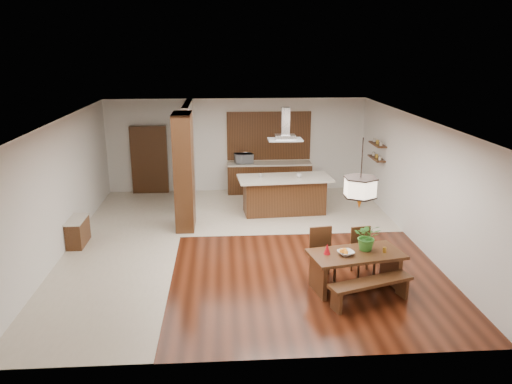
{
  "coord_description": "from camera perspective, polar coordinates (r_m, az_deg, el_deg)",
  "views": [
    {
      "loc": [
        -0.43,
        -10.82,
        4.44
      ],
      "look_at": [
        0.3,
        0.0,
        1.25
      ],
      "focal_mm": 35.0,
      "sensor_mm": 36.0,
      "label": 1
    }
  ],
  "objects": [
    {
      "name": "partition_pier",
      "position": [
        12.43,
        -8.23,
        2.29
      ],
      "size": [
        0.45,
        1.0,
        2.9
      ],
      "primitive_type": "cube",
      "color": "#311B0D",
      "rests_on": "ground"
    },
    {
      "name": "microwave",
      "position": [
        15.4,
        -1.41,
        3.86
      ],
      "size": [
        0.6,
        0.46,
        0.3
      ],
      "primitive_type": "imported",
      "rotation": [
        0.0,
        0.0,
        0.19
      ],
      "color": "#B0B3B8",
      "rests_on": "rear_counter"
    },
    {
      "name": "napkin_cone",
      "position": [
        9.38,
        8.14,
        -6.47
      ],
      "size": [
        0.15,
        0.15,
        0.2
      ],
      "primitive_type": "cone",
      "rotation": [
        0.0,
        0.0,
        0.15
      ],
      "color": "red",
      "rests_on": "dining_table"
    },
    {
      "name": "rear_counter",
      "position": [
        15.6,
        1.52,
        1.67
      ],
      "size": [
        2.6,
        0.62,
        0.95
      ],
      "color": "#311B0D",
      "rests_on": "ground"
    },
    {
      "name": "shelf_upper",
      "position": [
        14.34,
        13.72,
        5.32
      ],
      "size": [
        0.26,
        0.9,
        0.04
      ],
      "primitive_type": "cube",
      "color": "#311B0D",
      "rests_on": "room_shell"
    },
    {
      "name": "tile_kitchen",
      "position": [
        14.14,
        3.16,
        -1.91
      ],
      "size": [
        5.5,
        4.0,
        0.01
      ],
      "primitive_type": "cube",
      "color": "beige",
      "rests_on": "ground"
    },
    {
      "name": "dining_table",
      "position": [
        9.64,
        11.32,
        -7.87
      ],
      "size": [
        1.87,
        1.19,
        0.72
      ],
      "rotation": [
        0.0,
        0.0,
        0.2
      ],
      "color": "#311B0D",
      "rests_on": "ground"
    },
    {
      "name": "island_cup",
      "position": [
        13.45,
        4.95,
        1.88
      ],
      "size": [
        0.17,
        0.17,
        0.1
      ],
      "primitive_type": "imported",
      "rotation": [
        0.0,
        0.0,
        -0.41
      ],
      "color": "silver",
      "rests_on": "kitchen_island"
    },
    {
      "name": "dining_bench",
      "position": [
        9.28,
        12.93,
        -11.09
      ],
      "size": [
        1.62,
        0.85,
        0.45
      ],
      "primitive_type": null,
      "rotation": [
        0.0,
        0.0,
        0.33
      ],
      "color": "#311B0D",
      "rests_on": "ground"
    },
    {
      "name": "room_shell",
      "position": [
        11.09,
        -1.55,
        4.0
      ],
      "size": [
        9.0,
        9.04,
        2.92
      ],
      "color": "black",
      "rests_on": "ground"
    },
    {
      "name": "foliage_plant",
      "position": [
        9.64,
        12.62,
        -4.98
      ],
      "size": [
        0.58,
        0.53,
        0.54
      ],
      "primitive_type": "imported",
      "rotation": [
        0.0,
        0.0,
        -0.24
      ],
      "color": "#357A28",
      "rests_on": "dining_table"
    },
    {
      "name": "soffit_band",
      "position": [
        10.94,
        -1.58,
        8.21
      ],
      "size": [
        8.0,
        9.0,
        0.02
      ],
      "primitive_type": "cube",
      "color": "#3A1D0E",
      "rests_on": "room_shell"
    },
    {
      "name": "partition_stub",
      "position": [
        14.47,
        -7.65,
        4.32
      ],
      "size": [
        0.18,
        2.4,
        2.9
      ],
      "primitive_type": "cube",
      "color": "silver",
      "rests_on": "ground"
    },
    {
      "name": "shelf_lower",
      "position": [
        14.42,
        13.61,
        3.76
      ],
      "size": [
        0.26,
        0.9,
        0.04
      ],
      "primitive_type": "cube",
      "color": "#311B0D",
      "rests_on": "room_shell"
    },
    {
      "name": "gold_ornament",
      "position": [
        9.69,
        14.48,
        -6.42
      ],
      "size": [
        0.07,
        0.07,
        0.1
      ],
      "primitive_type": "cylinder",
      "rotation": [
        0.0,
        0.0,
        -0.07
      ],
      "color": "gold",
      "rests_on": "dining_table"
    },
    {
      "name": "hallway_console",
      "position": [
        12.24,
        -19.69,
        -4.31
      ],
      "size": [
        0.37,
        0.88,
        0.63
      ],
      "primitive_type": "cube",
      "color": "#311B0D",
      "rests_on": "ground"
    },
    {
      "name": "kitchen_island",
      "position": [
        13.64,
        3.24,
        -0.3
      ],
      "size": [
        2.57,
        1.26,
        1.03
      ],
      "rotation": [
        0.0,
        0.0,
        0.07
      ],
      "color": "#311B0D",
      "rests_on": "ground"
    },
    {
      "name": "fruit_bowl",
      "position": [
        9.43,
        10.22,
        -6.86
      ],
      "size": [
        0.37,
        0.37,
        0.07
      ],
      "primitive_type": "imported",
      "rotation": [
        0.0,
        0.0,
        0.29
      ],
      "color": "beige",
      "rests_on": "dining_table"
    },
    {
      "name": "hallway_doorway",
      "position": [
        15.76,
        -12.08,
        3.61
      ],
      "size": [
        1.1,
        0.2,
        2.1
      ],
      "primitive_type": "cube",
      "color": "#311B0D",
      "rests_on": "ground"
    },
    {
      "name": "range_hood",
      "position": [
        13.22,
        3.37,
        7.77
      ],
      "size": [
        0.9,
        0.55,
        0.87
      ],
      "primitive_type": null,
      "color": "silver",
      "rests_on": "room_shell"
    },
    {
      "name": "dining_chair_left",
      "position": [
        9.92,
        7.7,
        -7.11
      ],
      "size": [
        0.5,
        0.5,
        1.02
      ],
      "primitive_type": null,
      "rotation": [
        0.0,
        0.0,
        0.13
      ],
      "color": "#311B0D",
      "rests_on": "ground"
    },
    {
      "name": "tile_hallway",
      "position": [
        11.92,
        -14.87,
        -6.03
      ],
      "size": [
        2.5,
        9.0,
        0.01
      ],
      "primitive_type": "cube",
      "color": "beige",
      "rests_on": "ground"
    },
    {
      "name": "pendant_lantern",
      "position": [
        9.09,
        11.92,
        2.04
      ],
      "size": [
        0.64,
        0.64,
        1.31
      ],
      "primitive_type": null,
      "color": "#FFE6C3",
      "rests_on": "room_shell"
    },
    {
      "name": "kitchen_window",
      "position": [
        15.58,
        1.47,
        6.45
      ],
      "size": [
        2.6,
        0.08,
        1.5
      ],
      "primitive_type": "cube",
      "color": "#92592C",
      "rests_on": "room_shell"
    },
    {
      "name": "dining_chair_right",
      "position": [
        10.28,
        12.19,
        -6.71
      ],
      "size": [
        0.47,
        0.47,
        0.94
      ],
      "primitive_type": null,
      "rotation": [
        0.0,
        0.0,
        0.15
      ],
      "color": "#311B0D",
      "rests_on": "ground"
    }
  ]
}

